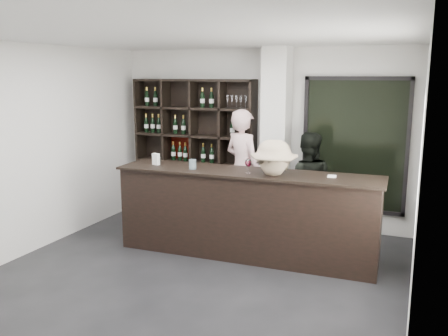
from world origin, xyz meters
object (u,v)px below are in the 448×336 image
at_px(wine_shelf, 194,149).
at_px(taster_pink, 243,169).
at_px(tasting_counter, 246,214).
at_px(taster_black, 307,186).
at_px(customer, 273,202).

distance_m(wine_shelf, taster_pink, 1.06).
distance_m(wine_shelf, tasting_counter, 2.18).
bearing_deg(taster_black, customer, 68.05).
xyz_separation_m(wine_shelf, tasting_counter, (1.50, -1.47, -0.60)).
xyz_separation_m(wine_shelf, customer, (1.90, -1.52, -0.38)).
bearing_deg(taster_black, wine_shelf, -23.08).
distance_m(taster_pink, customer, 1.56).
relative_size(wine_shelf, taster_black, 1.46).
distance_m(wine_shelf, taster_black, 2.18).
relative_size(wine_shelf, customer, 1.46).
bearing_deg(wine_shelf, taster_black, -11.58).
bearing_deg(taster_pink, tasting_counter, 137.25).
relative_size(taster_black, customer, 1.00).
bearing_deg(customer, taster_black, 66.74).
relative_size(tasting_counter, customer, 2.20).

